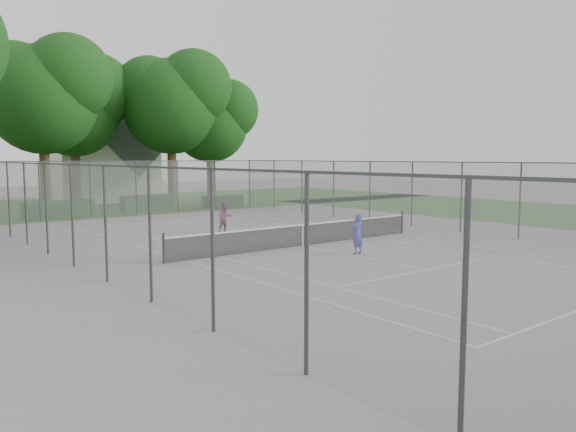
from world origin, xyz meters
TOP-DOWN VIEW (x-y plane):
  - ground at (0.00, 0.00)m, footprint 120.00×120.00m
  - grass_far at (0.00, 26.00)m, footprint 60.00×20.00m
  - grass_right at (22.00, 0.00)m, footprint 16.00×40.00m
  - court_markings at (0.00, 0.00)m, footprint 11.03×23.83m
  - tennis_net at (0.00, 0.00)m, footprint 12.87×0.10m
  - perimeter_fence at (0.00, 0.00)m, footprint 18.08×34.08m
  - tree_far_left at (-4.43, 21.00)m, footprint 8.16×7.45m
  - tree_far_midleft at (-1.29, 24.56)m, footprint 7.88×7.20m
  - tree_far_midright at (4.92, 21.27)m, footprint 8.26×7.54m
  - tree_far_right at (8.46, 21.52)m, footprint 6.92×6.32m
  - hedge_left at (-4.61, 18.25)m, footprint 4.15×1.24m
  - hedge_mid at (1.55, 18.84)m, footprint 3.54×1.01m
  - hedge_right at (7.13, 17.81)m, footprint 2.98×1.09m
  - house at (2.30, 29.53)m, footprint 8.24×6.39m
  - girl_player at (0.39, -2.81)m, footprint 0.62×0.45m
  - woman_player at (-0.27, 5.70)m, footprint 0.75×0.60m

SIDE VIEW (x-z plane):
  - ground at x=0.00m, z-range 0.00..0.00m
  - grass_far at x=0.00m, z-range 0.00..0.00m
  - grass_right at x=22.00m, z-range 0.00..0.00m
  - court_markings at x=0.00m, z-range 0.00..0.01m
  - hedge_right at x=7.13m, z-range 0.00..0.89m
  - tennis_net at x=0.00m, z-range -0.04..1.06m
  - hedge_left at x=-4.61m, z-range 0.00..1.04m
  - hedge_mid at x=1.55m, z-range 0.00..1.11m
  - woman_player at x=-0.27m, z-range 0.00..1.51m
  - girl_player at x=0.39m, z-range 0.00..1.57m
  - perimeter_fence at x=0.00m, z-range 0.05..3.57m
  - house at x=2.30m, z-range -1.00..9.26m
  - tree_far_right at x=8.46m, z-range 1.86..11.81m
  - tree_far_midleft at x=-1.29m, z-range 2.12..13.46m
  - tree_far_left at x=-4.43m, z-range 2.20..13.93m
  - tree_far_midright at x=4.92m, z-range 2.22..14.09m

